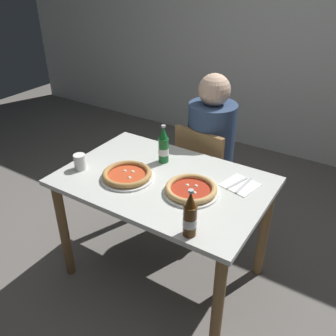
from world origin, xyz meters
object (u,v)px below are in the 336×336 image
pizza_margherita_near (127,175)px  napkin_with_cutlery (240,185)px  beer_bottle_center (164,147)px  dining_table_main (164,195)px  paper_cup (80,162)px  chair_behind_table (205,172)px  pizza_marinara_far (191,190)px  diner_seated (210,157)px  beer_bottle_left (190,216)px

pizza_margherita_near → napkin_with_cutlery: size_ratio=1.45×
beer_bottle_center → napkin_with_cutlery: size_ratio=1.15×
dining_table_main → paper_cup: paper_cup is taller
chair_behind_table → pizza_margherita_near: chair_behind_table is taller
pizza_margherita_near → pizza_marinara_far: bearing=9.5°
beer_bottle_center → dining_table_main: bearing=-57.4°
diner_seated → paper_cup: diner_seated is taller
beer_bottle_left → paper_cup: size_ratio=2.60×
dining_table_main → beer_bottle_left: beer_bottle_left is taller
beer_bottle_left → paper_cup: beer_bottle_left is taller
pizza_margherita_near → pizza_marinara_far: size_ratio=1.01×
chair_behind_table → paper_cup: 0.96m
diner_seated → pizza_margherita_near: 0.80m
diner_seated → beer_bottle_left: size_ratio=4.89×
chair_behind_table → napkin_with_cutlery: 0.67m
pizza_margherita_near → beer_bottle_center: bearing=75.8°
beer_bottle_left → pizza_marinara_far: bearing=118.0°
chair_behind_table → diner_seated: size_ratio=0.70×
napkin_with_cutlery → paper_cup: paper_cup is taller
beer_bottle_left → napkin_with_cutlery: 0.53m
napkin_with_cutlery → diner_seated: bearing=131.3°
beer_bottle_center → chair_behind_table: bearing=78.3°
dining_table_main → diner_seated: diner_seated is taller
pizza_marinara_far → paper_cup: (-0.70, -0.13, 0.03)m
pizza_marinara_far → diner_seated: bearing=107.7°
beer_bottle_center → paper_cup: size_ratio=2.60×
pizza_margherita_near → beer_bottle_center: (0.07, 0.28, 0.08)m
dining_table_main → pizza_marinara_far: pizza_marinara_far is taller
diner_seated → pizza_margherita_near: bearing=-102.3°
dining_table_main → chair_behind_table: chair_behind_table is taller
beer_bottle_center → paper_cup: beer_bottle_center is taller
chair_behind_table → paper_cup: size_ratio=8.95×
beer_bottle_left → beer_bottle_center: bearing=132.7°
chair_behind_table → dining_table_main: bearing=97.6°
dining_table_main → beer_bottle_center: beer_bottle_center is taller
chair_behind_table → beer_bottle_left: 1.09m
diner_seated → napkin_with_cutlery: 0.66m
pizza_margherita_near → beer_bottle_left: bearing=-23.3°
pizza_marinara_far → beer_bottle_left: (0.16, -0.30, 0.08)m
pizza_marinara_far → beer_bottle_center: bearing=145.8°
pizza_marinara_far → beer_bottle_center: 0.39m
beer_bottle_left → napkin_with_cutlery: (0.04, 0.52, -0.10)m
dining_table_main → chair_behind_table: (-0.03, 0.61, -0.15)m
chair_behind_table → beer_bottle_center: 0.58m
pizza_marinara_far → pizza_margherita_near: bearing=-170.5°
dining_table_main → beer_bottle_center: (-0.11, 0.18, 0.22)m
chair_behind_table → diner_seated: diner_seated is taller
beer_bottle_left → chair_behind_table: bearing=112.3°
diner_seated → pizza_marinara_far: (0.22, -0.70, 0.19)m
dining_table_main → pizza_margherita_near: bearing=-151.1°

